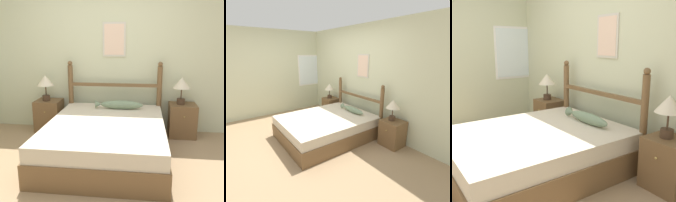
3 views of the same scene
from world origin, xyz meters
TOP-DOWN VIEW (x-y plane):
  - ground_plane at (0.00, 0.00)m, footprint 16.00×16.00m
  - wall_back at (0.00, 1.73)m, footprint 6.40×0.08m
  - bed at (0.22, 0.59)m, footprint 1.59×2.00m
  - headboard at (0.22, 1.55)m, footprint 1.59×0.08m
  - nightstand_left at (-0.92, 1.47)m, footprint 0.43×0.42m
  - nightstand_right at (1.36, 1.47)m, footprint 0.43×0.42m
  - table_lamp_left at (-0.94, 1.45)m, footprint 0.28×0.28m
  - table_lamp_right at (1.32, 1.47)m, footprint 0.28×0.28m
  - fish_pillow at (0.33, 1.24)m, footprint 0.75×0.13m

SIDE VIEW (x-z plane):
  - ground_plane at x=0.00m, z-range 0.00..0.00m
  - bed at x=0.22m, z-range 0.00..0.49m
  - nightstand_left at x=-0.92m, z-range 0.00..0.54m
  - nightstand_right at x=1.36m, z-range 0.00..0.54m
  - fish_pillow at x=0.33m, z-range 0.49..0.63m
  - headboard at x=0.22m, z-range 0.04..1.26m
  - table_lamp_left at x=-0.94m, z-range 0.64..1.08m
  - table_lamp_right at x=1.32m, z-range 0.64..1.08m
  - wall_back at x=0.00m, z-range 0.00..2.55m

